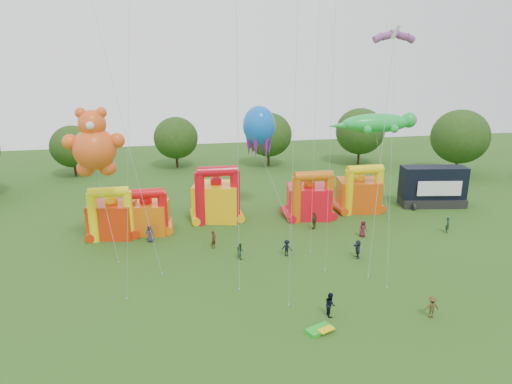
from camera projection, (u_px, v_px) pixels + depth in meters
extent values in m
plane|color=#265317|center=(341.00, 367.00, 29.04)|extent=(160.00, 160.00, 0.00)
cylinder|color=#352314|center=(457.00, 164.00, 76.29)|extent=(0.44, 0.44, 3.72)
ellipsoid|color=#223E12|center=(460.00, 137.00, 75.00)|extent=(9.30, 9.30, 8.89)
cylinder|color=#352314|center=(359.00, 154.00, 83.87)|extent=(0.44, 0.44, 3.51)
ellipsoid|color=#223E12|center=(360.00, 131.00, 82.65)|extent=(8.77, 8.78, 8.39)
cylinder|color=#352314|center=(268.00, 157.00, 82.42)|extent=(0.44, 0.44, 3.30)
ellipsoid|color=#223E12|center=(269.00, 135.00, 81.27)|extent=(8.25, 8.25, 7.88)
cylinder|color=#352314|center=(177.00, 159.00, 81.21)|extent=(0.44, 0.44, 3.09)
ellipsoid|color=#223E12|center=(176.00, 138.00, 80.14)|extent=(7.73, 7.72, 7.38)
cylinder|color=#352314|center=(75.00, 167.00, 75.39)|extent=(0.44, 0.44, 2.88)
ellipsoid|color=#223E12|center=(73.00, 146.00, 74.38)|extent=(7.20, 7.20, 6.88)
cube|color=red|center=(113.00, 219.00, 50.05)|extent=(5.30, 4.58, 3.76)
cylinder|color=#FDEE0D|center=(93.00, 217.00, 48.22)|extent=(1.02, 1.02, 5.38)
cylinder|color=#FDEE0D|center=(128.00, 215.00, 48.90)|extent=(1.02, 1.02, 5.38)
cylinder|color=#FDEE0D|center=(109.00, 192.00, 47.80)|extent=(4.13, 1.07, 1.07)
sphere|color=#FDEE0D|center=(111.00, 200.00, 49.43)|extent=(1.40, 1.40, 1.40)
cube|color=orange|center=(147.00, 217.00, 51.25)|extent=(5.28, 4.53, 3.40)
cylinder|color=red|center=(129.00, 216.00, 49.43)|extent=(1.03, 1.03, 4.86)
cylinder|color=red|center=(163.00, 214.00, 50.12)|extent=(1.03, 1.03, 4.86)
cylinder|color=red|center=(144.00, 194.00, 49.08)|extent=(4.16, 1.08, 1.08)
sphere|color=red|center=(146.00, 200.00, 50.68)|extent=(1.40, 1.40, 1.40)
cube|color=yellow|center=(216.00, 202.00, 55.07)|extent=(6.18, 5.42, 4.45)
cylinder|color=red|center=(200.00, 199.00, 52.96)|extent=(1.17, 1.17, 6.35)
cylinder|color=red|center=(235.00, 197.00, 53.74)|extent=(1.17, 1.17, 6.35)
cylinder|color=red|center=(217.00, 171.00, 52.45)|extent=(4.71, 1.22, 1.22)
sphere|color=red|center=(216.00, 181.00, 54.35)|extent=(1.40, 1.40, 1.40)
cube|color=red|center=(309.00, 202.00, 55.94)|extent=(5.84, 5.02, 3.89)
cylinder|color=#D45E0B|center=(297.00, 200.00, 53.91)|extent=(1.13, 1.13, 5.56)
cylinder|color=#D45E0B|center=(329.00, 198.00, 54.68)|extent=(1.13, 1.13, 5.56)
cylinder|color=#D45E0B|center=(314.00, 176.00, 53.50)|extent=(4.58, 1.19, 1.19)
sphere|color=#D45E0B|center=(309.00, 184.00, 55.30)|extent=(1.40, 1.40, 1.40)
cube|color=#DC4B0B|center=(358.00, 195.00, 58.45)|extent=(5.74, 4.93, 3.99)
cylinder|color=yellow|center=(348.00, 193.00, 56.44)|extent=(1.12, 1.12, 5.70)
cylinder|color=yellow|center=(378.00, 191.00, 57.20)|extent=(1.12, 1.12, 5.70)
cylinder|color=yellow|center=(365.00, 170.00, 56.01)|extent=(4.53, 1.18, 1.18)
sphere|color=yellow|center=(359.00, 178.00, 57.80)|extent=(1.40, 1.40, 1.40)
cube|color=black|center=(432.00, 202.00, 60.51)|extent=(8.70, 4.47, 1.10)
cube|color=black|center=(433.00, 182.00, 59.96)|extent=(8.63, 4.07, 4.15)
cube|color=white|center=(440.00, 189.00, 58.57)|extent=(5.65, 1.05, 1.95)
cylinder|color=black|center=(414.00, 207.00, 58.76)|extent=(0.30, 0.90, 0.90)
cylinder|color=black|center=(460.00, 204.00, 60.02)|extent=(0.30, 0.90, 0.90)
sphere|color=#EC541A|center=(95.00, 149.00, 43.88)|extent=(4.11, 4.11, 4.11)
sphere|color=#EC541A|center=(92.00, 124.00, 43.19)|extent=(2.62, 2.62, 2.62)
sphere|color=#EC541A|center=(80.00, 113.00, 42.72)|extent=(1.03, 1.03, 1.03)
sphere|color=#EC541A|center=(101.00, 112.00, 43.07)|extent=(1.03, 1.03, 1.03)
sphere|color=#EC541A|center=(70.00, 142.00, 43.26)|extent=(1.50, 1.50, 1.50)
sphere|color=#EC541A|center=(117.00, 140.00, 44.08)|extent=(1.50, 1.50, 1.50)
sphere|color=#EC541A|center=(85.00, 168.00, 44.22)|extent=(1.68, 1.68, 1.68)
sphere|color=#EC541A|center=(107.00, 167.00, 44.61)|extent=(1.68, 1.68, 1.68)
sphere|color=white|center=(90.00, 126.00, 42.00)|extent=(0.75, 0.75, 0.75)
ellipsoid|color=green|center=(376.00, 123.00, 59.22)|extent=(9.47, 2.96, 2.51)
sphere|color=green|center=(409.00, 120.00, 60.02)|extent=(2.03, 2.03, 2.03)
cone|color=green|center=(341.00, 126.00, 58.36)|extent=(3.70, 1.48, 1.48)
sphere|color=green|center=(384.00, 125.00, 61.12)|extent=(1.11, 1.11, 1.11)
sphere|color=green|center=(394.00, 129.00, 58.34)|extent=(1.11, 1.11, 1.11)
sphere|color=green|center=(358.00, 126.00, 60.41)|extent=(1.11, 1.11, 1.11)
sphere|color=green|center=(367.00, 130.00, 57.63)|extent=(1.11, 1.11, 1.11)
ellipsoid|color=blue|center=(259.00, 125.00, 56.37)|extent=(4.04, 4.04, 4.85)
cone|color=#591E8C|center=(269.00, 143.00, 57.25)|extent=(0.91, 0.91, 3.23)
cone|color=#591E8C|center=(262.00, 141.00, 58.19)|extent=(0.91, 0.91, 3.23)
cone|color=#591E8C|center=(252.00, 142.00, 57.94)|extent=(0.91, 0.91, 3.23)
cone|color=#591E8C|center=(249.00, 144.00, 56.75)|extent=(0.91, 0.91, 3.23)
cone|color=#591E8C|center=(256.00, 145.00, 55.80)|extent=(0.91, 0.91, 3.23)
cone|color=#591E8C|center=(266.00, 145.00, 56.05)|extent=(0.91, 0.91, 3.23)
cube|color=white|center=(396.00, 32.00, 38.95)|extent=(1.02, 1.02, 1.10)
cube|color=green|center=(319.00, 330.00, 32.87)|extent=(2.23, 1.68, 0.24)
cube|color=yellow|center=(326.00, 330.00, 32.62)|extent=(1.34, 1.01, 0.10)
imported|color=#2B2944|center=(150.00, 234.00, 48.51)|extent=(1.05, 0.82, 1.89)
imported|color=#4C1F15|center=(214.00, 239.00, 46.98)|extent=(0.80, 0.82, 1.90)
imported|color=#193E24|center=(240.00, 251.00, 44.53)|extent=(0.84, 0.95, 1.62)
imported|color=black|center=(287.00, 248.00, 45.11)|extent=(1.26, 1.07, 1.69)
imported|color=#3C3818|center=(314.00, 221.00, 52.16)|extent=(1.17, 1.16, 1.98)
imported|color=#222137|center=(358.00, 249.00, 44.67)|extent=(0.83, 1.78, 1.84)
imported|color=#561824|center=(363.00, 229.00, 49.94)|extent=(0.94, 0.64, 1.87)
imported|color=#163826|center=(448.00, 225.00, 51.07)|extent=(0.73, 0.80, 1.84)
imported|color=black|center=(330.00, 304.00, 34.66)|extent=(0.77, 0.96, 1.89)
imported|color=#433A1B|center=(432.00, 307.00, 34.44)|extent=(1.18, 0.76, 1.73)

